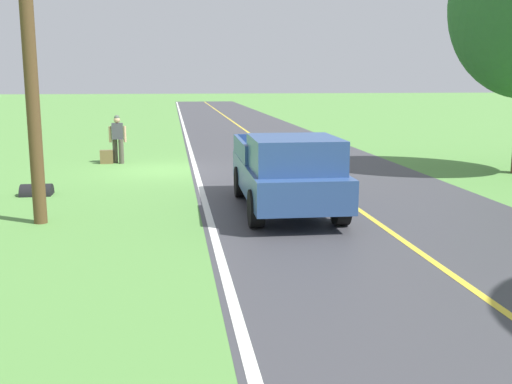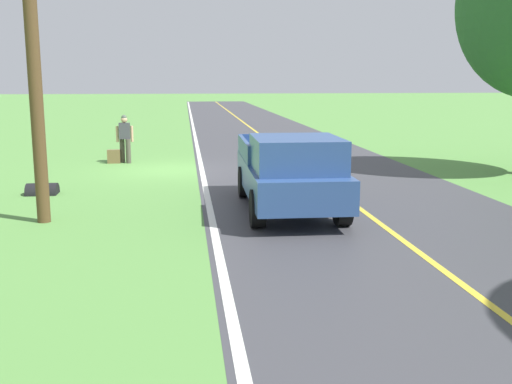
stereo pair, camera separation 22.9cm
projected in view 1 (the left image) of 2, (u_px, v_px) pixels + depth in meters
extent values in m
plane|color=#568E42|center=(167.00, 170.00, 20.45)|extent=(200.00, 200.00, 0.00)
cube|color=#3D3D42|center=(298.00, 167.00, 21.07)|extent=(7.48, 120.00, 0.00)
cube|color=silver|center=(196.00, 169.00, 20.58)|extent=(0.16, 117.60, 0.00)
cube|color=gold|center=(298.00, 167.00, 21.07)|extent=(0.14, 117.60, 0.00)
cylinder|color=#4C473D|center=(121.00, 152.00, 21.94)|extent=(0.18, 0.18, 0.88)
cylinder|color=#4C473D|center=(115.00, 151.00, 22.13)|extent=(0.18, 0.18, 0.88)
cube|color=#3F3F47|center=(117.00, 131.00, 21.90)|extent=(0.41, 0.28, 0.58)
sphere|color=tan|center=(117.00, 120.00, 21.83)|extent=(0.23, 0.23, 0.23)
sphere|color=#4C564C|center=(117.00, 118.00, 21.81)|extent=(0.20, 0.20, 0.20)
cube|color=black|center=(118.00, 130.00, 22.09)|extent=(0.33, 0.22, 0.44)
cylinder|color=tan|center=(125.00, 134.00, 21.95)|extent=(0.10, 0.10, 0.58)
cylinder|color=tan|center=(110.00, 134.00, 21.85)|extent=(0.10, 0.10, 0.58)
cube|color=brown|center=(107.00, 157.00, 21.95)|extent=(0.47, 0.22, 0.50)
cube|color=#2D4C84|center=(285.00, 178.00, 14.32)|extent=(2.09, 5.43, 0.70)
cube|color=#2D4C84|center=(294.00, 154.00, 13.03)|extent=(1.88, 2.19, 0.72)
cube|color=black|center=(294.00, 151.00, 13.01)|extent=(1.70, 1.32, 0.43)
cube|color=#2D4C84|center=(314.00, 148.00, 15.37)|extent=(0.15, 3.03, 0.45)
cube|color=#2D4C84|center=(241.00, 149.00, 15.15)|extent=(0.15, 3.03, 0.45)
cube|color=#2D4C84|center=(269.00, 142.00, 16.74)|extent=(1.84, 0.13, 0.45)
cylinder|color=black|center=(341.00, 206.00, 12.78)|extent=(0.31, 0.80, 0.80)
cylinder|color=black|center=(256.00, 209.00, 12.57)|extent=(0.31, 0.80, 0.80)
cylinder|color=black|center=(308.00, 180.00, 16.00)|extent=(0.31, 0.80, 0.80)
cylinder|color=black|center=(241.00, 182.00, 15.79)|extent=(0.31, 0.80, 0.80)
cylinder|color=brown|center=(27.00, 15.00, 12.22)|extent=(0.28, 0.28, 8.62)
cylinder|color=black|center=(37.00, 195.00, 16.11)|extent=(0.80, 0.60, 0.60)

